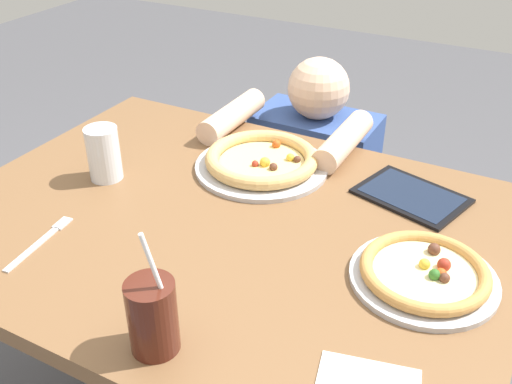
# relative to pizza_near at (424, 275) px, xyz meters

# --- Properties ---
(dining_table) EXTENTS (1.26, 0.95, 0.75)m
(dining_table) POSITION_rel_pizza_near_xyz_m (-0.45, 0.00, -0.12)
(dining_table) COLOR brown
(dining_table) RESTS_ON ground
(pizza_near) EXTENTS (0.28, 0.28, 0.04)m
(pizza_near) POSITION_rel_pizza_near_xyz_m (0.00, 0.00, 0.00)
(pizza_near) COLOR #B7B7BC
(pizza_near) RESTS_ON dining_table
(pizza_far) EXTENTS (0.34, 0.34, 0.05)m
(pizza_far) POSITION_rel_pizza_near_xyz_m (-0.48, 0.25, 0.00)
(pizza_far) COLOR #B7B7BC
(pizza_far) RESTS_ON dining_table
(drink_cup_colored) EXTENTS (0.08, 0.08, 0.24)m
(drink_cup_colored) POSITION_rel_pizza_near_xyz_m (-0.35, -0.38, 0.05)
(drink_cup_colored) COLOR #4C1E14
(drink_cup_colored) RESTS_ON dining_table
(water_cup_clear) EXTENTS (0.08, 0.08, 0.14)m
(water_cup_clear) POSITION_rel_pizza_near_xyz_m (-0.80, 0.03, 0.05)
(water_cup_clear) COLOR silver
(water_cup_clear) RESTS_ON dining_table
(fork) EXTENTS (0.04, 0.20, 0.00)m
(fork) POSITION_rel_pizza_near_xyz_m (-0.74, -0.25, -0.02)
(fork) COLOR silver
(fork) RESTS_ON dining_table
(tablet) EXTENTS (0.28, 0.23, 0.01)m
(tablet) POSITION_rel_pizza_near_xyz_m (-0.10, 0.29, -0.01)
(tablet) COLOR black
(tablet) RESTS_ON dining_table
(diner_seated) EXTENTS (0.41, 0.52, 0.92)m
(diner_seated) POSITION_rel_pizza_near_xyz_m (-0.50, 0.65, -0.35)
(diner_seated) COLOR #333847
(diner_seated) RESTS_ON ground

